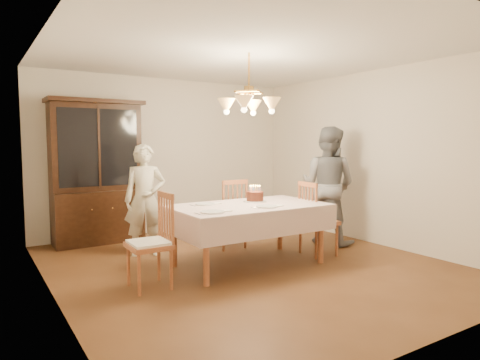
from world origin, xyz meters
TOP-DOWN VIEW (x-y plane):
  - ground at (0.00, 0.00)m, footprint 5.00×5.00m
  - room_shell at (0.00, 0.00)m, footprint 5.00×5.00m
  - dining_table at (0.00, 0.00)m, footprint 1.90×1.10m
  - china_hutch at (-1.27, 2.25)m, footprint 1.38×0.54m
  - chair_far_side at (0.25, 0.90)m, footprint 0.45×0.43m
  - chair_left_end at (-1.34, -0.15)m, footprint 0.43×0.45m
  - chair_right_end at (1.06, -0.10)m, footprint 0.46×0.48m
  - elderly_woman at (-0.91, 1.16)m, footprint 0.64×0.52m
  - adult_in_grey at (1.66, 0.34)m, footprint 0.95×1.05m
  - birthday_cake at (0.21, 0.17)m, footprint 0.30×0.30m
  - place_setting_near_left at (-0.66, -0.29)m, footprint 0.41×0.26m
  - place_setting_near_right at (0.08, -0.29)m, footprint 0.40×0.26m
  - place_setting_far_left at (-0.44, 0.29)m, footprint 0.39×0.24m
  - chandelier at (-0.00, -0.00)m, footprint 0.62×0.62m

SIDE VIEW (x-z plane):
  - ground at x=0.00m, z-range 0.00..0.00m
  - chair_far_side at x=0.25m, z-range -0.06..0.94m
  - chair_right_end at x=1.06m, z-range -0.06..0.94m
  - chair_left_end at x=-1.34m, z-range -0.05..0.95m
  - dining_table at x=0.00m, z-range 0.30..1.06m
  - elderly_woman at x=-0.91m, z-range 0.00..1.51m
  - place_setting_far_left at x=-0.44m, z-range 0.76..0.77m
  - place_setting_near_right at x=0.08m, z-range 0.76..0.77m
  - place_setting_near_left at x=-0.66m, z-range 0.76..0.77m
  - birthday_cake at x=0.21m, z-range 0.71..0.93m
  - adult_in_grey at x=1.66m, z-range 0.00..1.76m
  - china_hutch at x=-1.27m, z-range -0.04..2.12m
  - room_shell at x=0.00m, z-range -0.92..4.08m
  - chandelier at x=0.00m, z-range 1.61..2.34m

